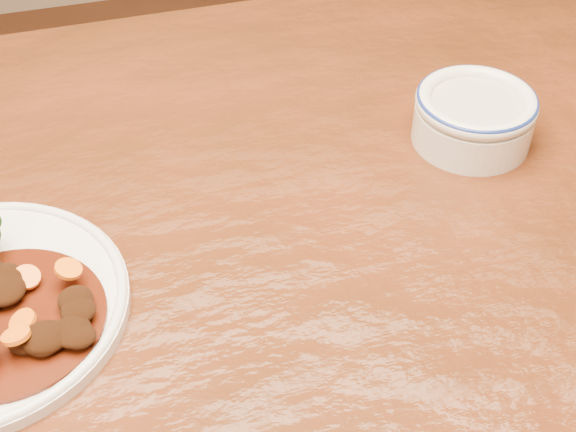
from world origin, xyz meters
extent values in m
cube|color=#5F2610|center=(0.00, 0.00, 0.73)|extent=(1.51, 0.91, 0.04)
cylinder|color=#412410|center=(0.69, 0.40, 0.35)|extent=(0.06, 0.06, 0.71)
cylinder|color=#491407|center=(-0.19, -0.07, 0.76)|extent=(0.17, 0.17, 0.00)
ellipsoid|color=black|center=(-0.13, -0.08, 0.78)|extent=(0.03, 0.03, 0.01)
ellipsoid|color=black|center=(-0.16, -0.10, 0.77)|extent=(0.04, 0.03, 0.02)
ellipsoid|color=black|center=(-0.13, -0.07, 0.78)|extent=(0.03, 0.03, 0.02)
ellipsoid|color=black|center=(-0.16, -0.11, 0.77)|extent=(0.03, 0.03, 0.01)
ellipsoid|color=black|center=(-0.13, -0.11, 0.77)|extent=(0.03, 0.02, 0.01)
ellipsoid|color=black|center=(-0.14, -0.10, 0.77)|extent=(0.03, 0.03, 0.02)
ellipsoid|color=black|center=(-0.18, -0.10, 0.77)|extent=(0.03, 0.03, 0.01)
ellipsoid|color=black|center=(-0.17, -0.10, 0.77)|extent=(0.02, 0.02, 0.01)
ellipsoid|color=black|center=(-0.19, -0.04, 0.78)|extent=(0.04, 0.04, 0.02)
ellipsoid|color=black|center=(-0.19, -0.03, 0.77)|extent=(0.04, 0.04, 0.02)
cylinder|color=orange|center=(-0.17, -0.03, 0.78)|extent=(0.03, 0.03, 0.01)
cylinder|color=orange|center=(-0.19, -0.04, 0.78)|extent=(0.03, 0.03, 0.01)
cylinder|color=orange|center=(-0.14, -0.04, 0.78)|extent=(0.03, 0.03, 0.01)
cylinder|color=orange|center=(-0.18, -0.08, 0.78)|extent=(0.03, 0.03, 0.01)
cylinder|color=orange|center=(-0.18, -0.10, 0.78)|extent=(0.03, 0.03, 0.01)
cylinder|color=white|center=(0.30, 0.07, 0.77)|extent=(0.13, 0.13, 0.04)
cylinder|color=beige|center=(0.30, 0.07, 0.80)|extent=(0.10, 0.10, 0.01)
torus|color=white|center=(0.30, 0.07, 0.80)|extent=(0.13, 0.13, 0.02)
torus|color=navy|center=(0.30, 0.07, 0.80)|extent=(0.13, 0.13, 0.01)
camera|label=1|loc=(-0.09, -0.55, 1.28)|focal=50.00mm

